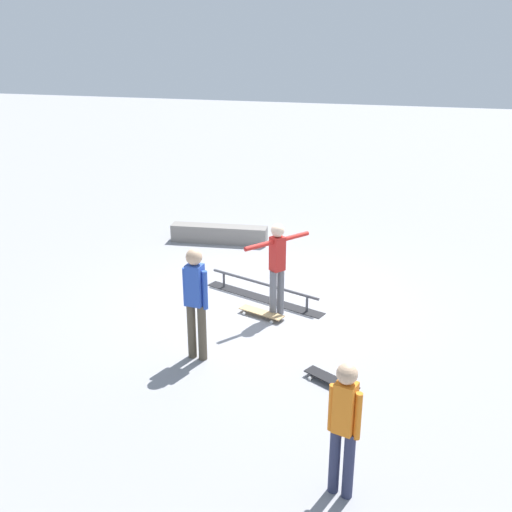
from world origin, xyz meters
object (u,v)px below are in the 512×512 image
(skate_ledge, at_px, (219,234))
(loose_skateboard_black, at_px, (331,380))
(grind_rail, at_px, (264,292))
(bystander_orange_shirt, at_px, (344,423))
(skateboard_main, at_px, (261,313))
(bystander_blue_shirt, at_px, (196,298))
(skater_main, at_px, (277,263))

(skate_ledge, bearing_deg, loose_skateboard_black, 123.16)
(grind_rail, height_order, bystander_orange_shirt, bystander_orange_shirt)
(grind_rail, bearing_deg, bystander_orange_shirt, 134.14)
(skateboard_main, height_order, bystander_blue_shirt, bystander_blue_shirt)
(skate_ledge, distance_m, bystander_orange_shirt, 7.93)
(skater_main, distance_m, skateboard_main, 0.89)
(skate_ledge, xyz_separation_m, bystander_blue_shirt, (-1.31, 4.84, 0.76))
(grind_rail, xyz_separation_m, skateboard_main, (-0.14, 0.68, -0.06))
(skater_main, distance_m, loose_skateboard_black, 2.36)
(grind_rail, xyz_separation_m, bystander_blue_shirt, (0.41, 2.20, 0.82))
(bystander_blue_shirt, bearing_deg, skater_main, -108.97)
(skate_ledge, bearing_deg, skater_main, 123.25)
(grind_rail, bearing_deg, bystander_blue_shirt, 99.40)
(loose_skateboard_black, bearing_deg, skater_main, -28.09)
(bystander_blue_shirt, bearing_deg, skateboard_main, -103.83)
(skateboard_main, xyz_separation_m, bystander_orange_shirt, (-1.81, 3.67, 0.79))
(skate_ledge, distance_m, bystander_blue_shirt, 5.07)
(skater_main, relative_size, bystander_orange_shirt, 1.04)
(skateboard_main, xyz_separation_m, loose_skateboard_black, (-1.42, 1.71, 0.00))
(skater_main, distance_m, bystander_blue_shirt, 1.83)
(skater_main, xyz_separation_m, loose_skateboard_black, (-1.20, 1.84, -0.85))
(bystander_orange_shirt, bearing_deg, skater_main, 128.15)
(skate_ledge, relative_size, skateboard_main, 2.62)
(loose_skateboard_black, bearing_deg, skate_ledge, -27.94)
(skater_main, xyz_separation_m, bystander_orange_shirt, (-1.58, 3.81, -0.06))
(skater_main, xyz_separation_m, bystander_blue_shirt, (0.78, 1.66, 0.02))
(bystander_blue_shirt, bearing_deg, loose_skateboard_black, -179.22)
(skateboard_main, bearing_deg, skater_main, 50.66)
(skater_main, height_order, bystander_blue_shirt, bystander_blue_shirt)
(skater_main, bearing_deg, loose_skateboard_black, 70.47)
(grind_rail, xyz_separation_m, bystander_orange_shirt, (-1.95, 4.35, 0.73))
(loose_skateboard_black, bearing_deg, skateboard_main, -21.28)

